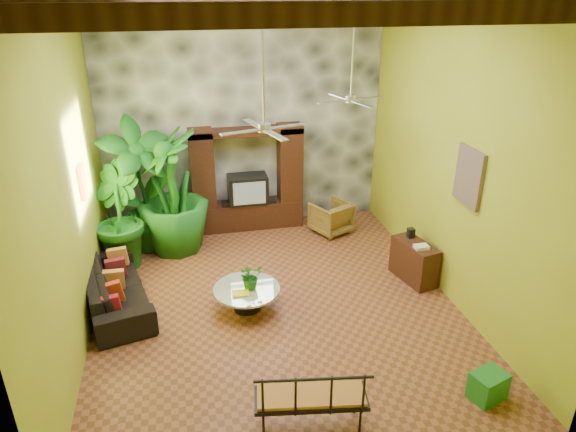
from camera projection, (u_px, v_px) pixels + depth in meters
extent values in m
plane|color=brown|center=(275.00, 303.00, 8.84)|extent=(7.00, 7.00, 0.00)
cube|color=#9A9E23|center=(243.00, 113.00, 10.92)|extent=(6.00, 0.02, 5.00)
cube|color=#9A9E23|center=(65.00, 180.00, 7.22)|extent=(0.02, 7.00, 5.00)
cube|color=#9A9E23|center=(454.00, 153.00, 8.39)|extent=(0.02, 7.00, 5.00)
cube|color=#36393E|center=(243.00, 114.00, 10.86)|extent=(5.98, 0.10, 4.98)
cube|color=black|center=(326.00, 14.00, 4.55)|extent=(5.95, 0.16, 0.22)
cube|color=black|center=(293.00, 8.00, 5.70)|extent=(5.95, 0.16, 0.22)
cube|color=black|center=(272.00, 4.00, 6.86)|extent=(5.95, 0.16, 0.22)
cube|color=black|center=(256.00, 1.00, 8.02)|extent=(5.95, 0.16, 0.22)
cube|color=black|center=(249.00, 214.00, 11.51)|extent=(2.40, 0.50, 0.60)
cube|color=black|center=(203.00, 175.00, 10.91)|extent=(0.50, 0.48, 2.00)
cube|color=black|center=(290.00, 169.00, 11.28)|extent=(0.50, 0.48, 2.00)
cube|color=black|center=(246.00, 132.00, 10.72)|extent=(2.40, 0.48, 0.12)
cube|color=black|center=(248.00, 189.00, 11.23)|extent=(0.85, 0.52, 0.62)
cube|color=#8C99A8|center=(250.00, 193.00, 10.99)|extent=(0.70, 0.02, 0.50)
cylinder|color=#B0B0B5|center=(263.00, 61.00, 6.75)|extent=(0.04, 0.04, 1.80)
cylinder|color=#B0B0B5|center=(264.00, 128.00, 7.12)|extent=(0.18, 0.18, 0.12)
cube|color=#B0B0B5|center=(287.00, 126.00, 7.28)|extent=(0.58, 0.26, 0.01)
cube|color=#B0B0B5|center=(254.00, 123.00, 7.42)|extent=(0.26, 0.58, 0.01)
cube|color=#B0B0B5|center=(240.00, 132.00, 6.98)|extent=(0.58, 0.26, 0.01)
cube|color=#B0B0B5|center=(276.00, 135.00, 6.84)|extent=(0.26, 0.58, 0.01)
cylinder|color=#B0B0B5|center=(353.00, 45.00, 8.52)|extent=(0.04, 0.04, 1.80)
cylinder|color=#B0B0B5|center=(351.00, 99.00, 8.89)|extent=(0.18, 0.18, 0.12)
cube|color=#B0B0B5|center=(368.00, 98.00, 9.05)|extent=(0.58, 0.26, 0.01)
cube|color=#B0B0B5|center=(339.00, 96.00, 9.19)|extent=(0.26, 0.58, 0.01)
cube|color=#B0B0B5|center=(333.00, 102.00, 8.75)|extent=(0.58, 0.26, 0.01)
cube|color=#B0B0B5|center=(363.00, 104.00, 8.61)|extent=(0.26, 0.58, 0.01)
cube|color=gold|center=(83.00, 182.00, 8.29)|extent=(0.06, 0.32, 0.55)
cube|color=navy|center=(469.00, 177.00, 7.93)|extent=(0.06, 0.70, 0.90)
imported|color=black|center=(115.00, 288.00, 8.66)|extent=(1.42, 2.50, 0.69)
imported|color=olive|center=(331.00, 217.00, 11.24)|extent=(1.00, 1.01, 0.70)
imported|color=#19601E|center=(141.00, 187.00, 10.07)|extent=(1.74, 1.52, 2.76)
imported|color=#1B671C|center=(117.00, 217.00, 9.67)|extent=(1.25, 1.37, 2.03)
imported|color=#1A651C|center=(172.00, 192.00, 10.15)|extent=(1.63, 1.63, 2.51)
cylinder|color=black|center=(247.00, 299.00, 8.63)|extent=(0.47, 0.47, 0.36)
cylinder|color=silver|center=(247.00, 289.00, 8.55)|extent=(1.11, 1.11, 0.04)
imported|color=#216019|center=(251.00, 276.00, 8.47)|extent=(0.49, 0.46, 0.44)
cube|color=yellow|center=(241.00, 293.00, 8.37)|extent=(0.29, 0.21, 0.03)
cube|color=black|center=(311.00, 398.00, 6.21)|extent=(1.42, 0.66, 0.05)
cube|color=#B26E34|center=(311.00, 396.00, 6.19)|extent=(1.35, 0.61, 0.06)
cube|color=black|center=(317.00, 396.00, 5.87)|extent=(1.36, 0.25, 0.54)
cube|color=#351810|center=(414.00, 261.00, 9.41)|extent=(0.62, 1.01, 0.75)
cube|color=#1E7134|center=(488.00, 386.00, 6.75)|extent=(0.53, 0.46, 0.39)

